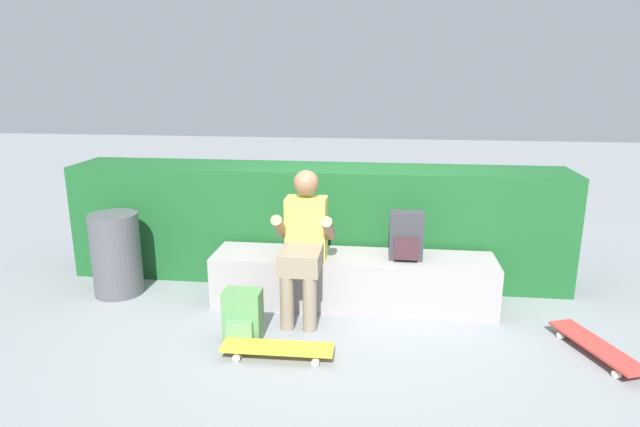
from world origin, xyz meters
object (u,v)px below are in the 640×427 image
(skateboard_near_person, at_px, (277,348))
(backpack_on_ground, at_px, (243,317))
(bench_main, at_px, (352,280))
(skateboard_beside_bench, at_px, (596,346))
(trash_bin, at_px, (116,254))
(person_skater, at_px, (304,240))
(backpack_on_bench, at_px, (406,236))

(skateboard_near_person, bearing_deg, backpack_on_ground, 144.39)
(bench_main, bearing_deg, skateboard_beside_bench, -21.06)
(backpack_on_ground, distance_m, trash_bin, 1.56)
(backpack_on_ground, bearing_deg, bench_main, 44.87)
(skateboard_near_person, distance_m, backpack_on_ground, 0.40)
(person_skater, xyz_separation_m, skateboard_near_person, (-0.08, -0.77, -0.57))
(bench_main, xyz_separation_m, trash_bin, (-2.14, -0.02, 0.15))
(skateboard_beside_bench, distance_m, backpack_on_ground, 2.57)
(bench_main, xyz_separation_m, backpack_on_bench, (0.44, -0.01, 0.41))
(bench_main, relative_size, person_skater, 2.03)
(person_skater, distance_m, backpack_on_ground, 0.81)
(bench_main, bearing_deg, skateboard_near_person, -115.30)
(bench_main, relative_size, backpack_on_ground, 6.04)
(person_skater, relative_size, backpack_on_bench, 2.98)
(trash_bin, bearing_deg, backpack_on_bench, 0.30)
(bench_main, distance_m, person_skater, 0.62)
(bench_main, relative_size, skateboard_near_person, 3.01)
(bench_main, bearing_deg, trash_bin, -179.38)
(bench_main, distance_m, backpack_on_ground, 1.09)
(bench_main, distance_m, skateboard_near_person, 1.11)
(backpack_on_bench, xyz_separation_m, trash_bin, (-2.58, -0.01, -0.26))
(skateboard_beside_bench, xyz_separation_m, backpack_on_bench, (-1.35, 0.68, 0.56))
(skateboard_near_person, xyz_separation_m, backpack_on_ground, (-0.31, 0.22, 0.12))
(skateboard_near_person, height_order, skateboard_beside_bench, same)
(backpack_on_bench, xyz_separation_m, backpack_on_ground, (-1.22, -0.76, -0.44))
(skateboard_beside_bench, relative_size, backpack_on_ground, 2.05)
(person_skater, xyz_separation_m, backpack_on_ground, (-0.39, -0.55, -0.45))
(skateboard_beside_bench, bearing_deg, trash_bin, 170.37)
(skateboard_near_person, distance_m, skateboard_beside_bench, 2.28)
(backpack_on_ground, relative_size, trash_bin, 0.53)
(backpack_on_bench, bearing_deg, bench_main, 178.79)
(skateboard_near_person, height_order, trash_bin, trash_bin)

